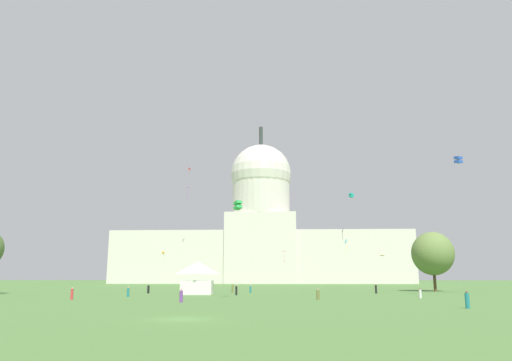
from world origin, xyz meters
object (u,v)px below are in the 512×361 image
Objects in this scene: tree_east_mid at (433,253)px; person_black_front_center at (236,290)px; person_red_near_tree_west at (72,294)px; kite_violet_high at (187,190)px; person_black_aisle_center at (148,289)px; kite_red_high at (189,169)px; person_olive_front_left at (318,295)px; kite_cyan_low at (346,242)px; event_tent at (197,278)px; kite_green_low at (238,205)px; kite_gold_low at (163,253)px; person_olive_near_tree_east at (233,289)px; kite_black_low at (343,232)px; person_black_lawn_far_right at (376,289)px; kite_blue_mid at (458,160)px; person_purple_mid_left at (181,296)px; kite_turquoise_mid at (351,195)px; person_teal_edge_east at (250,289)px; person_white_mid_center at (420,294)px; kite_orange_low at (382,256)px; capitol_building at (261,235)px; person_teal_front_right at (467,300)px; person_teal_back_left at (128,292)px; kite_magenta_low at (284,252)px.

person_black_front_center is at bearing -150.20° from tree_east_mid.
kite_violet_high is at bearing 176.02° from person_red_near_tree_west.
person_black_aisle_center is 112.45m from kite_red_high.
person_olive_front_left is at bearing -132.66° from person_black_aisle_center.
event_tent is at bearing 1.01° from kite_cyan_low.
person_red_near_tree_west is at bearing -146.83° from tree_east_mid.
person_red_near_tree_west is at bearing 33.29° from person_olive_front_left.
person_red_near_tree_west is 1.17× the size of kite_green_low.
person_olive_near_tree_east is at bearing -73.57° from kite_gold_low.
kite_gold_low is 37.63m from kite_red_high.
event_tent is 11.61m from person_black_aisle_center.
kite_black_low is 77.34m from kite_green_low.
event_tent is 11.44m from person_olive_near_tree_east.
kite_red_high reaches higher than kite_cyan_low.
tree_east_mid reaches higher than person_black_aisle_center.
kite_blue_mid reaches higher than person_black_lawn_far_right.
person_purple_mid_left is 1.18× the size of kite_turquoise_mid.
person_white_mid_center is at bearing -96.53° from person_teal_edge_east.
kite_violet_high reaches higher than kite_cyan_low.
event_tent is 67.28m from kite_orange_low.
capitol_building is 143.65m from person_black_front_center.
capitol_building reaches higher than person_teal_edge_east.
kite_cyan_low reaches higher than person_black_lawn_far_right.
kite_turquoise_mid reaches higher than event_tent.
event_tent is 26.08m from person_purple_mid_left.
person_olive_front_left is 0.65× the size of kite_red_high.
person_black_front_center reaches higher than person_black_lawn_far_right.
person_teal_front_right is 33.43m from kite_green_low.
person_black_front_center is at bearing 52.21° from kite_violet_high.
event_tent reaches higher than person_black_lawn_far_right.
kite_gold_low is at bearing 112.95° from person_purple_mid_left.
person_white_mid_center is 124.04m from kite_violet_high.
person_purple_mid_left is 142.91m from kite_red_high.
person_black_front_center is (4.67, 23.10, 0.09)m from person_purple_mid_left.
person_teal_edge_east is 44.38m from kite_blue_mid.
kite_cyan_low is at bearing 4.18° from person_teal_back_left.
kite_black_low is at bearing -144.59° from person_black_lawn_far_right.
person_black_front_center is 93.20m from kite_magenta_low.
kite_turquoise_mid reaches higher than person_olive_near_tree_east.
kite_gold_low is (-37.00, 98.23, 11.16)m from person_black_front_center.
capitol_building reaches higher than person_purple_mid_left.
kite_gold_low is at bearing 135.87° from tree_east_mid.
capitol_building is 87.50m from kite_black_low.
person_red_near_tree_west is 36.67m from person_teal_edge_east.
person_black_front_center reaches higher than person_olive_front_left.
person_red_near_tree_west is (-61.43, -40.15, -7.23)m from tree_east_mid.
capitol_building is at bearing -144.32° from person_olive_near_tree_east.
kite_blue_mid is 36.50m from kite_green_low.
kite_orange_low is 80.52m from kite_violet_high.
kite_red_high is at bearing -73.93° from kite_black_low.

